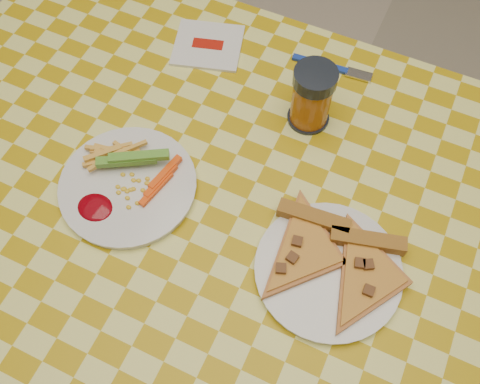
% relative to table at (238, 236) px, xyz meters
% --- Properties ---
extents(ground, '(8.00, 8.00, 0.00)m').
position_rel_table_xyz_m(ground, '(0.00, 0.00, -0.68)').
color(ground, beige).
rests_on(ground, ground).
extents(table, '(1.28, 0.88, 0.76)m').
position_rel_table_xyz_m(table, '(0.00, 0.00, 0.00)').
color(table, silver).
rests_on(table, ground).
extents(plate_left, '(0.28, 0.28, 0.01)m').
position_rel_table_xyz_m(plate_left, '(-0.18, -0.03, 0.08)').
color(plate_left, silver).
rests_on(plate_left, table).
extents(plate_right, '(0.29, 0.29, 0.01)m').
position_rel_table_xyz_m(plate_right, '(0.16, -0.03, 0.08)').
color(plate_right, silver).
rests_on(plate_right, table).
extents(fries_veggies, '(0.17, 0.16, 0.04)m').
position_rel_table_xyz_m(fries_veggies, '(-0.19, -0.01, 0.10)').
color(fries_veggies, '#F5BD4E').
rests_on(fries_veggies, plate_left).
extents(pizza_slices, '(0.27, 0.25, 0.02)m').
position_rel_table_xyz_m(pizza_slices, '(0.16, -0.01, 0.09)').
color(pizza_slices, '#C47B3C').
rests_on(pizza_slices, plate_right).
extents(drink_glass, '(0.07, 0.07, 0.12)m').
position_rel_table_xyz_m(drink_glass, '(0.03, 0.23, 0.13)').
color(drink_glass, black).
rests_on(drink_glass, table).
extents(napkin, '(0.15, 0.15, 0.01)m').
position_rel_table_xyz_m(napkin, '(-0.21, 0.31, 0.08)').
color(napkin, silver).
rests_on(napkin, table).
extents(fork, '(0.15, 0.03, 0.01)m').
position_rel_table_xyz_m(fork, '(0.03, 0.35, 0.08)').
color(fork, navy).
rests_on(fork, table).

